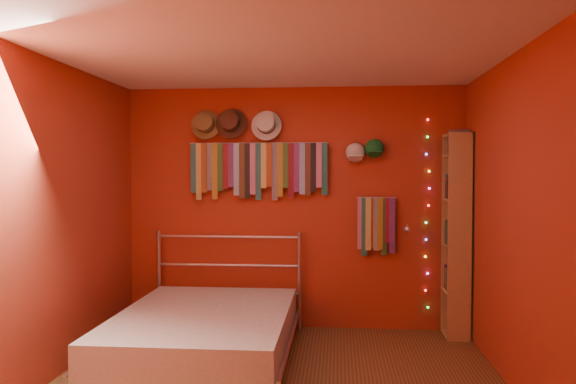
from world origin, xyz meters
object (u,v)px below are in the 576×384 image
(reading_lamp, at_px, (407,229))
(bed, at_px, (205,334))
(tie_rack, at_px, (258,168))
(bookshelf, at_px, (461,234))

(reading_lamp, distance_m, bed, 2.20)
(tie_rack, xyz_separation_m, reading_lamp, (1.51, -0.15, -0.61))
(reading_lamp, bearing_deg, bed, -152.62)
(tie_rack, relative_size, bookshelf, 0.72)
(reading_lamp, height_order, bed, reading_lamp)
(tie_rack, height_order, bookshelf, bookshelf)
(reading_lamp, distance_m, bookshelf, 0.52)
(bookshelf, xyz_separation_m, bed, (-2.33, -0.93, -0.78))
(reading_lamp, xyz_separation_m, bed, (-1.81, -0.94, -0.83))
(reading_lamp, height_order, bookshelf, bookshelf)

